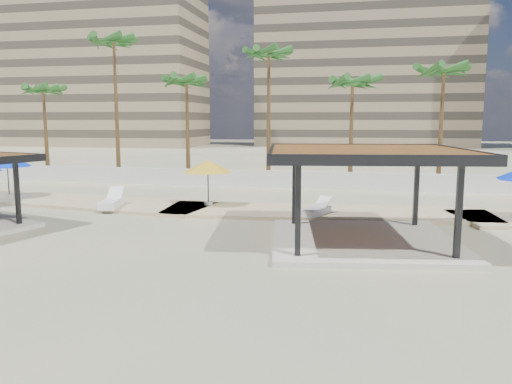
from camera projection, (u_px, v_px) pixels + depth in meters
ground at (256, 247)px, 18.35m from camera, size 200.00×200.00×0.00m
promenade at (325, 211)px, 25.36m from camera, size 44.45×7.97×0.24m
boundary_wall at (304, 180)px, 33.76m from camera, size 56.00×0.30×1.20m
building_west at (106, 61)px, 90.55m from camera, size 34.00×16.00×32.40m
building_mid at (365, 67)px, 91.07m from camera, size 38.00×16.00×30.40m
pavilion_central at (365, 187)px, 18.54m from camera, size 8.09×8.09×3.60m
umbrella_a at (7, 161)px, 29.02m from camera, size 2.86×2.86×2.42m
umbrella_b at (208, 166)px, 26.17m from camera, size 3.18×3.18×2.37m
lounger_a at (112, 203)px, 25.75m from camera, size 1.31×2.55×0.92m
lounger_b at (316, 211)px, 23.62m from camera, size 1.43×2.15×0.78m
palm_a at (43, 93)px, 39.37m from camera, size 3.00×3.00×7.83m
palm_b at (114, 48)px, 38.06m from camera, size 3.00×3.00×11.40m
palm_c at (187, 85)px, 36.68m from camera, size 3.00×3.00×8.29m
palm_d at (269, 59)px, 35.98m from camera, size 3.00×3.00×10.22m
palm_e at (352, 86)px, 34.57m from camera, size 3.00×3.00×8.04m
palm_f at (444, 75)px, 33.46m from camera, size 3.00×3.00×8.74m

